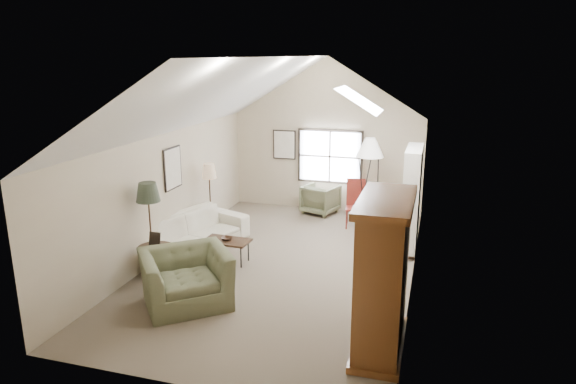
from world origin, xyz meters
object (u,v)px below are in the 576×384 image
(armchair_near, at_px, (186,278))
(armchair_far, at_px, (321,199))
(side_table, at_px, (156,264))
(armoire, at_px, (383,276))
(side_chair, at_px, (355,204))
(coffee_table, at_px, (227,251))
(sofa, at_px, (191,232))

(armchair_near, height_order, armchair_far, armchair_near)
(armchair_far, height_order, side_table, armchair_far)
(armchair_far, bearing_deg, armoire, 128.46)
(side_chair, bearing_deg, armchair_far, 132.80)
(coffee_table, xyz_separation_m, side_table, (-0.89, -1.19, 0.10))
(coffee_table, bearing_deg, side_table, -126.69)
(side_chair, bearing_deg, sofa, -149.27)
(armchair_near, distance_m, side_chair, 5.14)
(coffee_table, bearing_deg, sofa, 157.60)
(side_table, bearing_deg, armchair_near, -34.60)
(sofa, distance_m, armchair_far, 3.90)
(armoire, bearing_deg, side_table, 165.63)
(armchair_near, bearing_deg, armchair_far, 40.39)
(armoire, distance_m, side_table, 4.39)
(armchair_far, bearing_deg, side_table, 86.37)
(armoire, height_order, side_chair, armoire)
(side_table, relative_size, side_chair, 0.57)
(armchair_far, bearing_deg, armchair_near, 97.71)
(sofa, xyz_separation_m, side_table, (0.10, -1.60, -0.05))
(armoire, relative_size, coffee_table, 2.42)
(side_table, bearing_deg, side_chair, 53.51)
(armchair_near, bearing_deg, side_table, 106.14)
(armoire, distance_m, armchair_far, 6.43)
(armchair_far, relative_size, coffee_table, 0.92)
(armchair_near, bearing_deg, coffee_table, 52.33)
(sofa, relative_size, coffee_table, 2.90)
(armchair_near, height_order, side_table, armchair_near)
(armchair_near, height_order, coffee_table, armchair_near)
(armoire, distance_m, armchair_near, 3.34)
(armchair_far, relative_size, side_chair, 0.72)
(armoire, relative_size, side_chair, 1.91)
(armchair_near, bearing_deg, sofa, 75.56)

